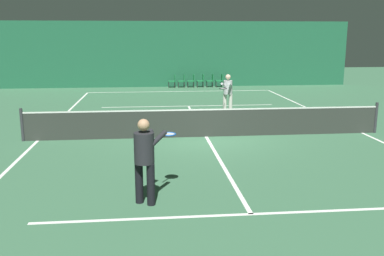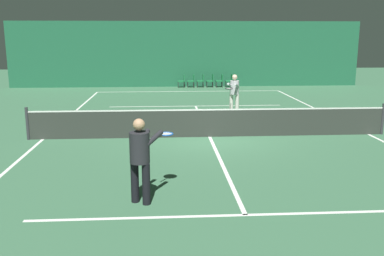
{
  "view_description": "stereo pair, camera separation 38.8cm",
  "coord_description": "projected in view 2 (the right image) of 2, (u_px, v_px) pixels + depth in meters",
  "views": [
    {
      "loc": [
        -1.9,
        -13.86,
        3.34
      ],
      "look_at": [
        -0.8,
        -3.17,
        1.0
      ],
      "focal_mm": 40.0,
      "sensor_mm": 36.0,
      "label": 1
    },
    {
      "loc": [
        -1.51,
        -13.89,
        3.34
      ],
      "look_at": [
        -0.8,
        -3.17,
        1.0
      ],
      "focal_mm": 40.0,
      "sensor_mm": 36.0,
      "label": 2
    }
  ],
  "objects": [
    {
      "name": "ground_plane",
      "position": [
        210.0,
        137.0,
        14.35
      ],
      "size": [
        60.0,
        60.0,
        0.0
      ],
      "primitive_type": "plane",
      "color": "#386647"
    },
    {
      "name": "backdrop_curtain",
      "position": [
        187.0,
        54.0,
        27.98
      ],
      "size": [
        23.0,
        0.12,
        4.23
      ],
      "color": "#1E5B3D",
      "rests_on": "ground"
    },
    {
      "name": "court_line_baseline_far",
      "position": [
        189.0,
        91.0,
        25.95
      ],
      "size": [
        11.0,
        0.1,
        0.0
      ],
      "color": "white",
      "rests_on": "ground"
    },
    {
      "name": "court_line_service_far",
      "position": [
        196.0,
        106.0,
        20.59
      ],
      "size": [
        8.25,
        0.1,
        0.0
      ],
      "color": "white",
      "rests_on": "ground"
    },
    {
      "name": "court_line_service_near",
      "position": [
        245.0,
        215.0,
        8.11
      ],
      "size": [
        8.25,
        0.1,
        0.0
      ],
      "color": "white",
      "rests_on": "ground"
    },
    {
      "name": "court_line_sideline_left",
      "position": [
        43.0,
        139.0,
        13.99
      ],
      "size": [
        0.1,
        23.8,
        0.0
      ],
      "color": "white",
      "rests_on": "ground"
    },
    {
      "name": "court_line_sideline_right",
      "position": [
        369.0,
        134.0,
        14.7
      ],
      "size": [
        0.1,
        23.8,
        0.0
      ],
      "color": "white",
      "rests_on": "ground"
    },
    {
      "name": "court_line_centre",
      "position": [
        210.0,
        137.0,
        14.35
      ],
      "size": [
        0.1,
        12.8,
        0.0
      ],
      "color": "white",
      "rests_on": "ground"
    },
    {
      "name": "tennis_net",
      "position": [
        210.0,
        122.0,
        14.24
      ],
      "size": [
        12.0,
        0.1,
        1.07
      ],
      "color": "#2D332D",
      "rests_on": "ground"
    },
    {
      "name": "player_near",
      "position": [
        141.0,
        154.0,
        8.51
      ],
      "size": [
        1.03,
        1.37,
        1.75
      ],
      "rotation": [
        0.0,
        0.0,
        1.03
      ],
      "color": "black",
      "rests_on": "ground"
    },
    {
      "name": "player_far",
      "position": [
        234.0,
        91.0,
        18.53
      ],
      "size": [
        0.84,
        1.39,
        1.68
      ],
      "rotation": [
        0.0,
        0.0,
        -1.96
      ],
      "color": "beige",
      "rests_on": "ground"
    },
    {
      "name": "courtside_chair_0",
      "position": [
        182.0,
        80.0,
        27.77
      ],
      "size": [
        0.44,
        0.44,
        0.84
      ],
      "rotation": [
        0.0,
        0.0,
        -1.57
      ],
      "color": "#2D2D2D",
      "rests_on": "ground"
    },
    {
      "name": "courtside_chair_1",
      "position": [
        192.0,
        80.0,
        27.81
      ],
      "size": [
        0.44,
        0.44,
        0.84
      ],
      "rotation": [
        0.0,
        0.0,
        -1.57
      ],
      "color": "#2D2D2D",
      "rests_on": "ground"
    },
    {
      "name": "courtside_chair_2",
      "position": [
        201.0,
        80.0,
        27.85
      ],
      "size": [
        0.44,
        0.44,
        0.84
      ],
      "rotation": [
        0.0,
        0.0,
        -1.57
      ],
      "color": "#2D2D2D",
      "rests_on": "ground"
    },
    {
      "name": "courtside_chair_3",
      "position": [
        211.0,
        80.0,
        27.89
      ],
      "size": [
        0.44,
        0.44,
        0.84
      ],
      "rotation": [
        0.0,
        0.0,
        -1.57
      ],
      "color": "#2D2D2D",
      "rests_on": "ground"
    },
    {
      "name": "courtside_chair_4",
      "position": [
        220.0,
        80.0,
        27.93
      ],
      "size": [
        0.44,
        0.44,
        0.84
      ],
      "rotation": [
        0.0,
        0.0,
        -1.57
      ],
      "color": "#2D2D2D",
      "rests_on": "ground"
    },
    {
      "name": "courtside_chair_5",
      "position": [
        230.0,
        80.0,
        27.97
      ],
      "size": [
        0.44,
        0.44,
        0.84
      ],
      "rotation": [
        0.0,
        0.0,
        -1.57
      ],
      "color": "#2D2D2D",
      "rests_on": "ground"
    }
  ]
}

